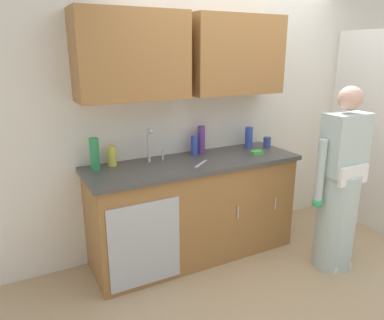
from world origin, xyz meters
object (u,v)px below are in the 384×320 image
bottle_water_short (249,137)px  bottle_soap (194,145)px  person_at_sink (339,194)px  sink (160,167)px  sponge (257,152)px  bottle_cleaner_spray (95,154)px  bottle_dish_liquid (201,139)px  cup_by_sink (267,142)px  knife_on_counter (201,164)px  bottle_water_tall (112,156)px

bottle_water_short → bottle_soap: (-0.62, 0.02, -0.01)m
person_at_sink → bottle_soap: size_ratio=8.71×
sink → sponge: (0.97, -0.09, 0.03)m
person_at_sink → bottle_cleaner_spray: (-1.88, 0.89, 0.38)m
bottle_dish_liquid → cup_by_sink: 0.71m
knife_on_counter → bottle_water_tall: bearing=117.2°
bottle_water_tall → bottle_soap: size_ratio=0.92×
bottle_water_short → cup_by_sink: size_ratio=1.98×
person_at_sink → bottle_water_tall: person_at_sink is taller
bottle_water_short → bottle_dish_liquid: size_ratio=0.81×
person_at_sink → bottle_water_tall: (-1.73, 0.95, 0.33)m
bottle_cleaner_spray → bottle_water_short: 1.56m
person_at_sink → knife_on_counter: 1.23m
bottle_water_tall → cup_by_sink: bottle_water_tall is taller
cup_by_sink → knife_on_counter: 0.90m
bottle_water_tall → bottle_dish_liquid: 0.88m
bottle_dish_liquid → bottle_cleaner_spray: bearing=-176.6°
sink → knife_on_counter: size_ratio=2.08×
bottle_water_short → cup_by_sink: 0.20m
bottle_cleaner_spray → sink: bearing=-14.9°
person_at_sink → bottle_water_short: size_ratio=7.66×
bottle_dish_liquid → knife_on_counter: bottle_dish_liquid is taller
sink → person_at_sink: 1.58m
bottle_soap → sponge: bearing=-25.3°
sink → bottle_dish_liquid: 0.58m
sink → cup_by_sink: sink is taller
bottle_water_tall → cup_by_sink: (1.57, -0.13, -0.03)m
sink → bottle_water_tall: 0.42m
person_at_sink → bottle_cleaner_spray: size_ratio=5.99×
sink → bottle_cleaner_spray: size_ratio=1.85×
knife_on_counter → sponge: size_ratio=2.18×
bottle_dish_liquid → bottle_soap: bearing=-162.6°
sink → sponge: sink is taller
bottle_cleaner_spray → bottle_dish_liquid: 1.04m
sink → bottle_water_short: sink is taller
person_at_sink → bottle_water_tall: 2.00m
bottle_dish_liquid → sponge: size_ratio=2.39×
bottle_cleaner_spray → knife_on_counter: bearing=-17.0°
bottle_cleaner_spray → bottle_water_tall: 0.17m
bottle_cleaner_spray → bottle_dish_liquid: size_ratio=1.03×
bottle_water_tall → bottle_water_short: size_ratio=0.81×
bottle_cleaner_spray → sponge: bearing=-8.5°
bottle_water_tall → bottle_soap: (0.79, -0.02, 0.01)m
sink → knife_on_counter: 0.36m
person_at_sink → sink: bearing=151.1°
bottle_water_short → bottle_cleaner_spray: bearing=-179.6°
sink → sponge: 0.98m
bottle_dish_liquid → bottle_water_short: bearing=-5.6°
bottle_water_short → bottle_water_tall: bearing=178.1°
bottle_cleaner_spray → bottle_water_short: bearing=0.4°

